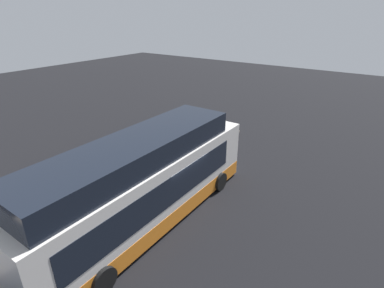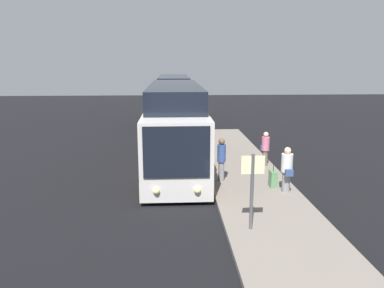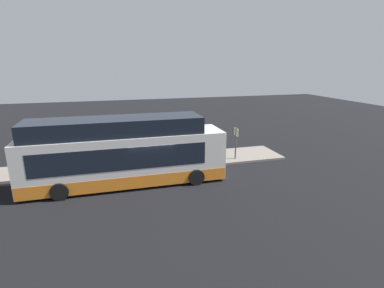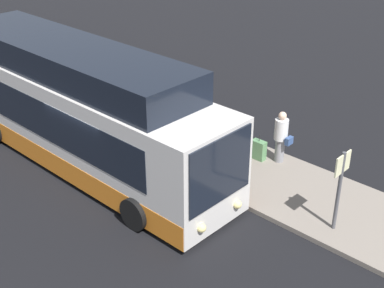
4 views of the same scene
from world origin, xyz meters
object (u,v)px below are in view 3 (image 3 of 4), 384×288
Objects in this scene: passenger_waiting at (136,146)px; sign_post at (236,139)px; bus_lead at (124,155)px; trash_bin at (98,168)px; suitcase at (180,152)px; passenger_with_bags at (173,152)px; passenger_boarding at (186,142)px.

sign_post is at bearing -114.20° from passenger_waiting.
passenger_waiting is at bearing 75.72° from bus_lead.
passenger_waiting is (1.07, 4.19, -0.71)m from bus_lead.
trash_bin is at bearing -177.93° from sign_post.
passenger_waiting is at bearing 171.91° from suitcase.
passenger_with_bags is 2.02× the size of suitcase.
passenger_with_bags is at bearing -144.16° from passenger_waiting.
trash_bin is at bearing -160.94° from suitcase.
sign_post is at bearing 57.79° from passenger_boarding.
passenger_boarding reaches higher than passenger_waiting.
bus_lead is 8.08m from sign_post.
trash_bin is (-9.36, -0.34, -1.11)m from sign_post.
bus_lead is at bearing -137.81° from suitcase.
bus_lead is 2.68m from trash_bin.
suitcase is at bearing -59.54° from passenger_boarding.
passenger_with_bags is 2.72× the size of trash_bin.
passenger_waiting is 0.71× the size of sign_post.
passenger_waiting is at bearing 162.94° from sign_post.
passenger_waiting reaches higher than trash_bin.
sign_post is 9.43m from trash_bin.
passenger_waiting is 2.47× the size of trash_bin.
sign_post reaches higher than passenger_with_bags.
sign_post is (7.80, 2.12, -0.14)m from bus_lead.
bus_lead is 6.28m from passenger_boarding.
passenger_with_bags reaches higher than passenger_boarding.
sign_post is at bearing 142.75° from passenger_with_bags.
bus_lead is 5.03× the size of sign_post.
passenger_waiting is 0.91× the size of passenger_with_bags.
passenger_boarding is at bearing -163.99° from passenger_with_bags.
bus_lead is 6.38× the size of passenger_with_bags.
sign_post reaches higher than passenger_boarding.
passenger_with_bags is (-1.47, -2.24, 0.07)m from passenger_boarding.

